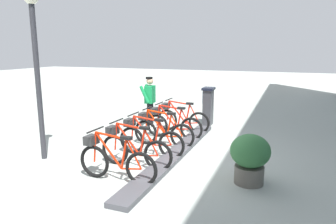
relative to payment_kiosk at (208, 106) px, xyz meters
name	(u,v)px	position (x,y,z in m)	size (l,w,h in m)	color
ground_plane	(175,156)	(-0.05, 3.38, -0.67)	(60.00, 60.00, 0.00)	#A0A79F
dock_rail_base	(175,154)	(-0.05, 3.38, -0.62)	(0.44, 5.58, 0.10)	#47474C
payment_kiosk	(208,106)	(0.00, 0.00, 0.00)	(0.36, 0.52, 1.28)	#38383D
bike_docked_0	(181,118)	(0.57, 1.19, -0.24)	(1.72, 0.54, 1.02)	black
bike_docked_1	(172,124)	(0.57, 1.98, -0.24)	(1.72, 0.54, 1.02)	black
bike_docked_2	(161,130)	(0.57, 2.78, -0.24)	(1.72, 0.54, 1.02)	black
bike_docked_3	(148,138)	(0.57, 3.57, -0.24)	(1.72, 0.54, 1.02)	black
bike_docked_4	(133,148)	(0.57, 4.37, -0.24)	(1.72, 0.54, 1.02)	black
bike_docked_5	(114,160)	(0.57, 5.17, -0.24)	(1.72, 0.54, 1.02)	black
worker_near_rack	(150,100)	(1.69, 1.03, 0.24)	(0.48, 0.65, 1.66)	white
lamp_post	(35,51)	(2.79, 4.66, 1.84)	(0.32, 0.32, 3.80)	#2D2D33
planter_bush	(250,156)	(-1.90, 4.31, -0.12)	(0.76, 0.76, 0.97)	#59544C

